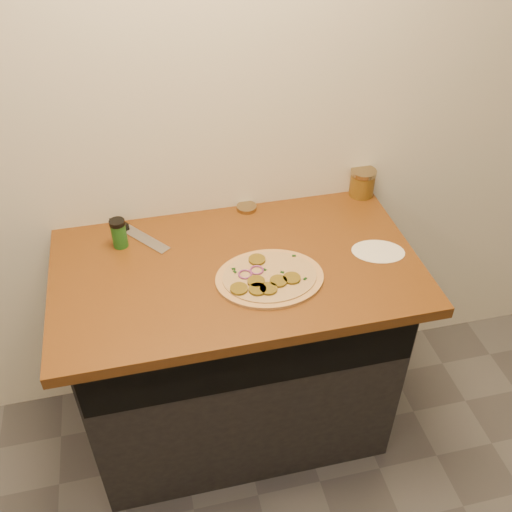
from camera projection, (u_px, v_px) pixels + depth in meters
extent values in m
cube|color=silver|center=(213.00, 93.00, 1.83)|extent=(4.00, 0.02, 2.70)
cube|color=black|center=(237.00, 352.00, 2.19)|extent=(1.10, 0.60, 0.86)
cube|color=brown|center=(236.00, 269.00, 1.88)|extent=(1.20, 0.70, 0.04)
cylinder|color=tan|center=(270.00, 278.00, 1.81)|extent=(0.36, 0.36, 0.01)
cylinder|color=beige|center=(270.00, 276.00, 1.80)|extent=(0.31, 0.31, 0.00)
cylinder|color=brown|center=(269.00, 289.00, 1.75)|extent=(0.06, 0.06, 0.01)
cylinder|color=brown|center=(257.00, 289.00, 1.75)|extent=(0.06, 0.06, 0.01)
cylinder|color=brown|center=(278.00, 281.00, 1.78)|extent=(0.06, 0.06, 0.01)
cylinder|color=brown|center=(239.00, 289.00, 1.75)|extent=(0.06, 0.06, 0.01)
cylinder|color=brown|center=(257.00, 260.00, 1.86)|extent=(0.06, 0.06, 0.01)
cylinder|color=brown|center=(256.00, 282.00, 1.78)|extent=(0.06, 0.06, 0.01)
cylinder|color=brown|center=(292.00, 278.00, 1.79)|extent=(0.06, 0.06, 0.01)
torus|color=#732B6B|center=(245.00, 274.00, 1.80)|extent=(0.05, 0.05, 0.01)
torus|color=#732B6B|center=(257.00, 270.00, 1.82)|extent=(0.05, 0.05, 0.01)
cube|color=black|center=(239.00, 289.00, 1.75)|extent=(0.01, 0.01, 0.00)
cube|color=black|center=(298.00, 279.00, 1.79)|extent=(0.01, 0.01, 0.00)
cube|color=black|center=(265.00, 290.00, 1.75)|extent=(0.01, 0.01, 0.00)
cube|color=black|center=(235.00, 272.00, 1.82)|extent=(0.01, 0.01, 0.00)
cube|color=black|center=(305.00, 279.00, 1.79)|extent=(0.01, 0.01, 0.00)
cube|color=black|center=(265.00, 270.00, 1.82)|extent=(0.01, 0.01, 0.00)
cube|color=black|center=(260.00, 285.00, 1.77)|extent=(0.01, 0.01, 0.00)
cube|color=black|center=(294.00, 256.00, 1.88)|extent=(0.01, 0.01, 0.00)
cube|color=black|center=(265.00, 287.00, 1.76)|extent=(0.01, 0.01, 0.00)
cube|color=black|center=(234.00, 269.00, 1.83)|extent=(0.01, 0.01, 0.00)
cube|color=black|center=(282.00, 272.00, 1.81)|extent=(0.01, 0.01, 0.00)
cube|color=black|center=(298.00, 282.00, 1.78)|extent=(0.01, 0.01, 0.00)
cube|color=#B7BAC1|center=(144.00, 239.00, 1.97)|extent=(0.17, 0.20, 0.01)
cube|color=black|center=(115.00, 221.00, 2.04)|extent=(0.09, 0.11, 0.02)
cylinder|color=#927C55|center=(247.00, 208.00, 2.11)|extent=(0.10, 0.10, 0.02)
cylinder|color=#A12810|center=(362.00, 184.00, 2.16)|extent=(0.09, 0.09, 0.09)
cylinder|color=#927C55|center=(364.00, 172.00, 2.13)|extent=(0.10, 0.10, 0.02)
cylinder|color=#1D5A1C|center=(119.00, 235.00, 1.92)|extent=(0.05, 0.05, 0.09)
cylinder|color=black|center=(117.00, 223.00, 1.88)|extent=(0.05, 0.05, 0.02)
cylinder|color=white|center=(378.00, 251.00, 1.92)|extent=(0.22, 0.22, 0.00)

